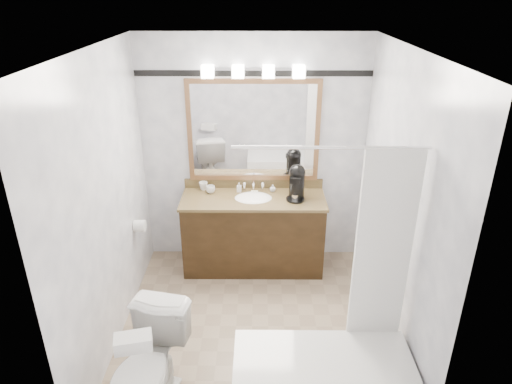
{
  "coord_description": "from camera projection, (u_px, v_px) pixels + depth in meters",
  "views": [
    {
      "loc": [
        0.06,
        -3.35,
        2.92
      ],
      "look_at": [
        0.03,
        0.35,
        1.22
      ],
      "focal_mm": 32.0,
      "sensor_mm": 36.0,
      "label": 1
    }
  ],
  "objects": [
    {
      "name": "vanity",
      "position": [
        253.0,
        231.0,
        5.01
      ],
      "size": [
        1.53,
        0.58,
        0.97
      ],
      "color": "black",
      "rests_on": "ground"
    },
    {
      "name": "coffee_maker",
      "position": [
        297.0,
        181.0,
        4.75
      ],
      "size": [
        0.2,
        0.24,
        0.38
      ],
      "rotation": [
        0.0,
        0.0,
        -0.24
      ],
      "color": "black",
      "rests_on": "vanity"
    },
    {
      "name": "room",
      "position": [
        252.0,
        207.0,
        3.74
      ],
      "size": [
        2.42,
        2.62,
        2.52
      ],
      "color": "gray",
      "rests_on": "ground"
    },
    {
      "name": "mirror",
      "position": [
        253.0,
        131.0,
        4.81
      ],
      "size": [
        1.4,
        0.04,
        1.1
      ],
      "color": "#8D623F",
      "rests_on": "room"
    },
    {
      "name": "bathtub",
      "position": [
        326.0,
        381.0,
        3.33
      ],
      "size": [
        1.3,
        0.75,
        1.96
      ],
      "color": "white",
      "rests_on": "ground"
    },
    {
      "name": "vanity_light_bar",
      "position": [
        253.0,
        71.0,
        4.49
      ],
      "size": [
        1.02,
        0.14,
        0.12
      ],
      "color": "silver",
      "rests_on": "room"
    },
    {
      "name": "cup_left",
      "position": [
        210.0,
        189.0,
        4.93
      ],
      "size": [
        0.11,
        0.11,
        0.08
      ],
      "primitive_type": "imported",
      "rotation": [
        0.0,
        0.0,
        -0.06
      ],
      "color": "white",
      "rests_on": "vanity"
    },
    {
      "name": "cup_right",
      "position": [
        203.0,
        186.0,
        5.01
      ],
      "size": [
        0.11,
        0.11,
        0.09
      ],
      "primitive_type": "imported",
      "rotation": [
        0.0,
        0.0,
        0.15
      ],
      "color": "white",
      "rests_on": "vanity"
    },
    {
      "name": "soap_bar",
      "position": [
        254.0,
        192.0,
        4.94
      ],
      "size": [
        0.07,
        0.05,
        0.02
      ],
      "primitive_type": "cube",
      "rotation": [
        0.0,
        0.0,
        -0.06
      ],
      "color": "beige",
      "rests_on": "vanity"
    },
    {
      "name": "soap_bottle_a",
      "position": [
        239.0,
        187.0,
        4.96
      ],
      "size": [
        0.05,
        0.05,
        0.1
      ],
      "primitive_type": "imported",
      "rotation": [
        0.0,
        0.0,
        -0.06
      ],
      "color": "white",
      "rests_on": "vanity"
    },
    {
      "name": "tp_roll",
      "position": [
        140.0,
        226.0,
        4.59
      ],
      "size": [
        0.11,
        0.12,
        0.12
      ],
      "primitive_type": "cylinder",
      "rotation": [
        0.0,
        1.57,
        0.0
      ],
      "color": "white",
      "rests_on": "room"
    },
    {
      "name": "soap_bottle_b",
      "position": [
        273.0,
        188.0,
        4.96
      ],
      "size": [
        0.07,
        0.07,
        0.08
      ],
      "primitive_type": "imported",
      "rotation": [
        0.0,
        0.0,
        -0.12
      ],
      "color": "white",
      "rests_on": "vanity"
    },
    {
      "name": "tissue_box",
      "position": [
        133.0,
        342.0,
        2.9
      ],
      "size": [
        0.26,
        0.18,
        0.1
      ],
      "primitive_type": "cube",
      "rotation": [
        0.0,
        0.0,
        0.23
      ],
      "color": "white",
      "rests_on": "toilet"
    },
    {
      "name": "toilet",
      "position": [
        147.0,
        370.0,
        3.27
      ],
      "size": [
        0.6,
        0.85,
        0.79
      ],
      "primitive_type": "imported",
      "rotation": [
        0.0,
        0.0,
        -0.21
      ],
      "color": "white",
      "rests_on": "ground"
    },
    {
      "name": "accent_stripe",
      "position": [
        253.0,
        73.0,
        4.57
      ],
      "size": [
        2.4,
        0.01,
        0.06
      ],
      "primitive_type": "cube",
      "color": "black",
      "rests_on": "room"
    }
  ]
}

